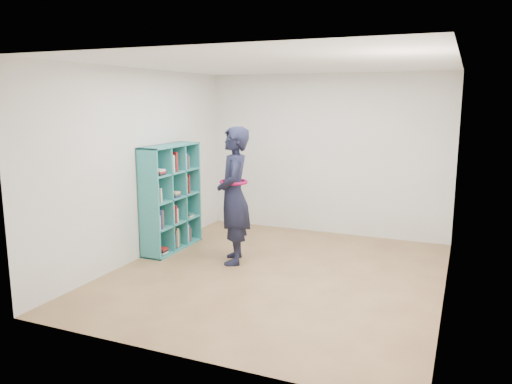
% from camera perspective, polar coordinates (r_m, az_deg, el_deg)
% --- Properties ---
extents(floor, '(4.50, 4.50, 0.00)m').
position_cam_1_polar(floor, '(6.43, 2.30, -9.39)').
color(floor, brown).
rests_on(floor, ground).
extents(ceiling, '(4.50, 4.50, 0.00)m').
position_cam_1_polar(ceiling, '(6.06, 2.49, 14.41)').
color(ceiling, white).
rests_on(ceiling, wall_back).
extents(wall_left, '(0.02, 4.50, 2.60)m').
position_cam_1_polar(wall_left, '(7.06, -13.00, 3.03)').
color(wall_left, beige).
rests_on(wall_left, floor).
extents(wall_right, '(0.02, 4.50, 2.60)m').
position_cam_1_polar(wall_right, '(5.73, 21.46, 0.85)').
color(wall_right, beige).
rests_on(wall_right, floor).
extents(wall_back, '(4.00, 0.02, 2.60)m').
position_cam_1_polar(wall_back, '(8.24, 7.95, 4.24)').
color(wall_back, beige).
rests_on(wall_back, floor).
extents(wall_front, '(4.00, 0.02, 2.60)m').
position_cam_1_polar(wall_front, '(4.11, -8.76, -2.11)').
color(wall_front, beige).
rests_on(wall_front, floor).
extents(bookshelf, '(0.34, 1.16, 1.55)m').
position_cam_1_polar(bookshelf, '(7.42, -9.85, -0.75)').
color(bookshelf, '#298075').
rests_on(bookshelf, floor).
extents(person, '(0.68, 0.79, 1.84)m').
position_cam_1_polar(person, '(6.67, -2.56, -0.41)').
color(person, black).
rests_on(person, floor).
extents(smartphone, '(0.06, 0.07, 0.12)m').
position_cam_1_polar(smartphone, '(6.75, -3.73, 0.74)').
color(smartphone, silver).
rests_on(smartphone, person).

